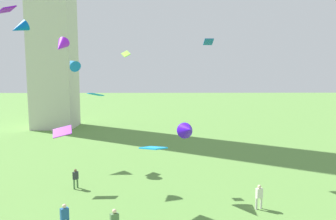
% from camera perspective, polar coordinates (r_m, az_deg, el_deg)
% --- Properties ---
extents(person_2, '(0.53, 0.49, 1.79)m').
position_cam_1_polar(person_2, '(21.66, -17.02, -16.79)').
color(person_2, '#235693').
rests_on(person_2, ground_plane).
extents(person_3, '(0.51, 0.39, 1.72)m').
position_cam_1_polar(person_3, '(24.75, 15.09, -13.71)').
color(person_3, silver).
rests_on(person_3, ground_plane).
extents(person_5, '(0.42, 0.49, 1.62)m').
position_cam_1_polar(person_5, '(28.65, -15.30, -10.90)').
color(person_5, '#51754C').
rests_on(person_5, ground_plane).
extents(kite_flying_0, '(1.55, 2.13, 1.58)m').
position_cam_1_polar(kite_flying_0, '(24.92, 3.29, -3.38)').
color(kite_flying_0, '#3808D6').
extents(kite_flying_1, '(1.69, 1.10, 0.93)m').
position_cam_1_polar(kite_flying_1, '(28.28, -17.37, -3.49)').
color(kite_flying_1, purple).
extents(kite_flying_2, '(0.87, 0.86, 0.62)m').
position_cam_1_polar(kite_flying_2, '(29.34, -7.12, 9.36)').
color(kite_flying_2, '#6CE618').
extents(kite_flying_3, '(1.52, 1.58, 0.52)m').
position_cam_1_polar(kite_flying_3, '(25.60, -25.55, 14.99)').
color(kite_flying_3, '#7B08D9').
extents(kite_flying_4, '(2.02, 2.21, 1.65)m').
position_cam_1_polar(kite_flying_4, '(35.35, -15.77, 7.54)').
color(kite_flying_4, blue).
extents(kite_flying_5, '(1.99, 1.97, 0.38)m').
position_cam_1_polar(kite_flying_5, '(23.01, -2.51, -6.40)').
color(kite_flying_5, '#159BEF').
extents(kite_flying_6, '(1.63, 1.61, 0.42)m').
position_cam_1_polar(kite_flying_6, '(33.83, -12.06, 2.57)').
color(kite_flying_6, '#118EDF').
extents(kite_flying_7, '(2.31, 2.28, 1.81)m').
position_cam_1_polar(kite_flying_7, '(40.01, -23.76, 12.54)').
color(kite_flying_7, blue).
extents(kite_flying_8, '(0.84, 1.13, 0.52)m').
position_cam_1_polar(kite_flying_8, '(30.97, 6.83, 11.33)').
color(kite_flying_8, '#1D5CB3').
extents(kite_flying_10, '(1.30, 1.87, 1.58)m').
position_cam_1_polar(kite_flying_10, '(30.87, -17.58, 10.28)').
color(kite_flying_10, '#9D1CF1').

